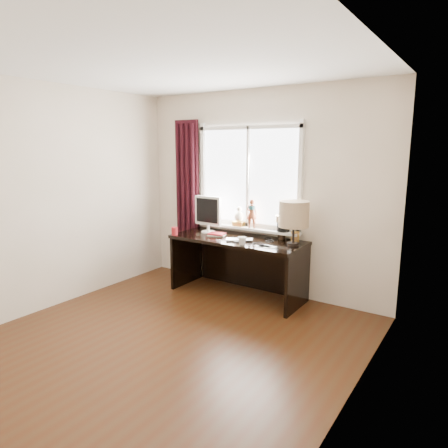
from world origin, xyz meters
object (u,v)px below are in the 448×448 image
Objects in this scene: table_lamp at (294,215)px; laptop at (240,240)px; desk at (241,255)px; monitor at (208,212)px; mug at (242,241)px; red_cup at (175,231)px.

laptop is at bearing -165.90° from table_lamp.
laptop is at bearing -64.94° from desk.
monitor is 0.94× the size of table_lamp.
mug is 0.06× the size of desk.
monitor reaches higher than desk.
red_cup is at bearing -125.28° from monitor.
red_cup is at bearing 164.83° from laptop.
desk is at bearing 26.98° from red_cup.
monitor is 1.24m from table_lamp.
mug reaches higher than laptop.
desk is (0.78, 0.40, -0.30)m from red_cup.
desk is 0.73m from monitor.
mug is at bearing -147.18° from table_lamp.
red_cup is (-1.01, -0.04, 0.00)m from mug.
monitor is at bearing 135.81° from laptop.
monitor reaches higher than mug.
laptop is 0.64× the size of table_lamp.
table_lamp is (1.51, 0.36, 0.31)m from red_cup.
laptop is 0.22m from mug.
red_cup reaches higher than mug.
monitor is (0.27, 0.37, 0.22)m from red_cup.
red_cup is 0.51m from monitor.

